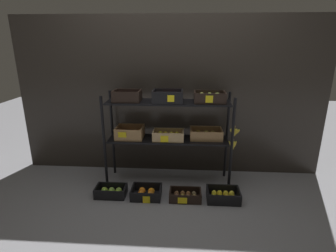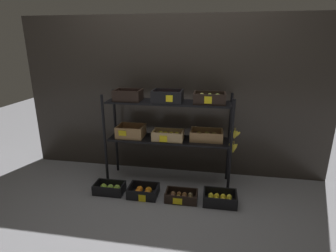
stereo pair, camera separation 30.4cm
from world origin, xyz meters
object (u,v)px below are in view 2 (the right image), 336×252
(crate_ground_apple_green, at_px, (110,189))
(crate_ground_orange, at_px, (143,192))
(crate_ground_lemon, at_px, (220,199))
(crate_ground_kiwi, at_px, (181,197))
(display_rack, at_px, (171,121))

(crate_ground_apple_green, relative_size, crate_ground_orange, 1.03)
(crate_ground_apple_green, height_order, crate_ground_lemon, crate_ground_lemon)
(crate_ground_kiwi, height_order, crate_ground_lemon, crate_ground_lemon)
(display_rack, height_order, crate_ground_apple_green, display_rack)
(crate_ground_orange, distance_m, crate_ground_kiwi, 0.43)
(crate_ground_apple_green, bearing_deg, crate_ground_orange, 0.63)
(crate_ground_kiwi, relative_size, crate_ground_lemon, 0.98)
(crate_ground_orange, bearing_deg, crate_ground_apple_green, -179.37)
(crate_ground_orange, relative_size, crate_ground_lemon, 0.93)
(display_rack, bearing_deg, crate_ground_orange, -124.89)
(crate_ground_orange, bearing_deg, display_rack, 55.11)
(crate_ground_orange, bearing_deg, crate_ground_kiwi, -2.77)
(crate_ground_kiwi, bearing_deg, crate_ground_lemon, 1.60)
(crate_ground_apple_green, bearing_deg, crate_ground_kiwi, -1.14)
(crate_ground_apple_green, distance_m, crate_ground_orange, 0.39)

